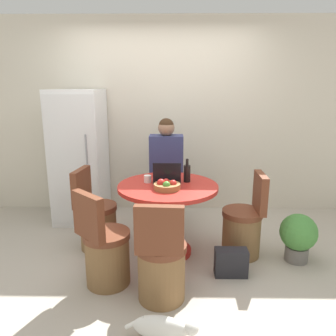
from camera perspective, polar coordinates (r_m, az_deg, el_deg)
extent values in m
plane|color=#B2A899|center=(3.46, -1.55, -15.64)|extent=(12.00, 12.00, 0.00)
cube|color=beige|center=(4.51, -0.89, 8.84)|extent=(7.00, 0.06, 2.60)
cube|color=white|center=(4.35, -15.07, 2.00)|extent=(0.61, 0.69, 1.68)
cube|color=silver|center=(4.02, -16.41, 0.93)|extent=(0.59, 0.01, 1.58)
cylinder|color=gray|center=(3.94, -13.99, 2.08)|extent=(0.02, 0.02, 0.50)
cylinder|color=#B2261E|center=(3.58, -0.02, -14.12)|extent=(0.49, 0.49, 0.05)
cylinder|color=#B2261E|center=(3.42, -0.02, -8.89)|extent=(0.14, 0.14, 0.66)
cylinder|color=#B2261E|center=(3.30, -0.02, -3.29)|extent=(1.01, 1.01, 0.04)
cylinder|color=brown|center=(3.54, 12.62, -11.33)|extent=(0.39, 0.39, 0.43)
cylinder|color=brown|center=(3.44, 12.84, -7.64)|extent=(0.41, 0.41, 0.06)
cube|color=brown|center=(3.40, 15.78, -4.14)|extent=(0.08, 0.37, 0.39)
cylinder|color=brown|center=(3.06, -10.46, -15.55)|extent=(0.39, 0.39, 0.43)
cylinder|color=brown|center=(2.94, -10.67, -11.40)|extent=(0.41, 0.41, 0.06)
cube|color=brown|center=(2.77, -13.69, -8.22)|extent=(0.32, 0.31, 0.39)
cylinder|color=brown|center=(3.67, -12.00, -10.29)|extent=(0.39, 0.39, 0.43)
cylinder|color=brown|center=(3.58, -12.20, -6.72)|extent=(0.41, 0.41, 0.06)
cube|color=brown|center=(3.57, -14.85, -3.19)|extent=(0.12, 0.38, 0.39)
cylinder|color=brown|center=(2.82, -1.15, -17.99)|extent=(0.39, 0.39, 0.43)
cylinder|color=brown|center=(2.70, -1.18, -13.59)|extent=(0.41, 0.41, 0.06)
cube|color=brown|center=(2.46, -1.55, -10.82)|extent=(0.37, 0.09, 0.39)
cube|color=#2D2D38|center=(4.24, -0.25, -6.18)|extent=(0.28, 0.16, 0.49)
cube|color=#2D2D38|center=(4.08, -0.27, -2.33)|extent=(0.32, 0.36, 0.14)
cube|color=navy|center=(3.92, -0.30, 1.96)|extent=(0.40, 0.22, 0.52)
sphere|color=#936B51|center=(3.86, -0.30, 7.00)|extent=(0.19, 0.19, 0.19)
sphere|color=#382314|center=(3.86, -0.30, 7.36)|extent=(0.18, 0.18, 0.18)
cube|color=#232328|center=(3.41, -0.16, -2.21)|extent=(0.28, 0.22, 0.02)
cube|color=black|center=(3.27, -0.20, -0.88)|extent=(0.28, 0.01, 0.20)
cylinder|color=olive|center=(3.15, -0.17, -3.22)|extent=(0.26, 0.26, 0.05)
sphere|color=red|center=(3.13, 0.87, -2.72)|extent=(0.07, 0.07, 0.07)
sphere|color=red|center=(3.20, -0.34, -2.40)|extent=(0.06, 0.06, 0.06)
sphere|color=red|center=(3.14, -1.23, -2.63)|extent=(0.08, 0.08, 0.08)
sphere|color=#4C9333|center=(3.09, -0.25, -2.97)|extent=(0.07, 0.07, 0.07)
cylinder|color=white|center=(3.37, -3.58, -1.91)|extent=(0.07, 0.07, 0.08)
cylinder|color=black|center=(3.38, 3.33, -0.98)|extent=(0.07, 0.07, 0.17)
cylinder|color=black|center=(3.35, 3.36, 1.02)|extent=(0.03, 0.03, 0.07)
ellipsoid|color=white|center=(2.52, -1.34, -26.08)|extent=(0.41, 0.19, 0.18)
sphere|color=white|center=(2.48, 4.11, -26.05)|extent=(0.10, 0.10, 0.10)
cylinder|color=white|center=(2.54, -5.65, -25.20)|extent=(0.17, 0.06, 0.13)
cylinder|color=slate|center=(3.65, 21.44, -13.66)|extent=(0.23, 0.23, 0.15)
sphere|color=#47893D|center=(3.55, 21.78, -10.33)|extent=(0.36, 0.36, 0.36)
cube|color=#232328|center=(3.20, 10.91, -15.85)|extent=(0.30, 0.14, 0.26)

